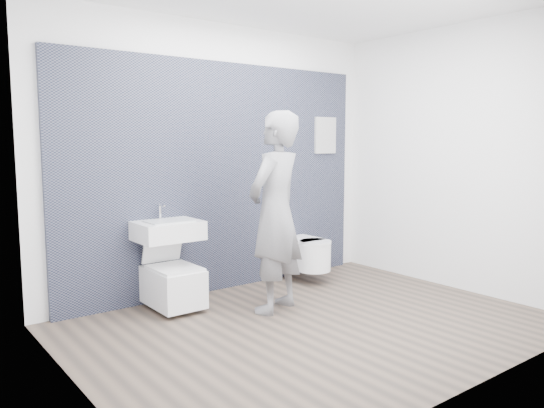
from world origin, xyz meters
TOP-DOWN VIEW (x-y plane):
  - ground at (0.00, 0.00)m, footprint 4.00×4.00m
  - room_shell at (0.00, 0.00)m, footprint 4.00×4.00m
  - tile_wall at (0.00, 1.47)m, footprint 3.60×0.06m
  - washbasin at (-0.77, 1.22)m, footprint 0.60×0.45m
  - toilet_square at (-0.77, 1.14)m, footprint 0.42×0.60m
  - toilet_rounded at (0.90, 1.12)m, footprint 0.37×0.63m
  - info_placard at (1.45, 1.43)m, footprint 0.33×0.03m
  - visitor at (-0.02, 0.53)m, footprint 0.79×0.66m

SIDE VIEW (x-z plane):
  - ground at x=0.00m, z-range 0.00..0.00m
  - tile_wall at x=0.00m, z-range -1.20..1.20m
  - info_placard at x=1.45m, z-range -0.22..0.22m
  - toilet_square at x=-0.77m, z-range -0.15..0.64m
  - toilet_rounded at x=0.90m, z-range 0.15..0.49m
  - washbasin at x=-0.77m, z-range 0.53..0.97m
  - visitor at x=-0.02m, z-range 0.00..1.86m
  - room_shell at x=0.00m, z-range -0.26..3.74m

